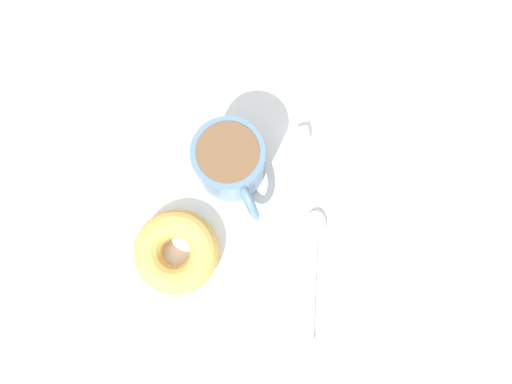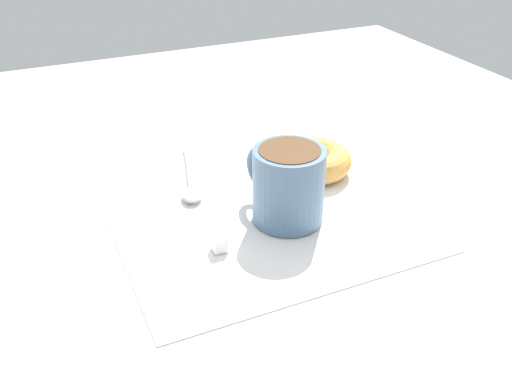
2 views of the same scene
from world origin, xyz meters
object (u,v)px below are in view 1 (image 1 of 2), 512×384
object	(u,v)px
donut	(176,252)
spoon	(315,245)
coffee_cup	(230,163)
sugar_cube	(302,134)

from	to	relation	value
donut	spoon	world-z (taller)	donut
coffee_cup	spoon	bearing A→B (deg)	126.56
sugar_cube	spoon	bearing A→B (deg)	84.59
coffee_cup	sugar_cube	distance (cm)	9.94
coffee_cup	spoon	size ratio (longest dim) A/B	0.74
coffee_cup	spoon	xyz separation A→B (cm)	(-7.66, 10.32, -3.96)
donut	sugar_cube	size ratio (longest dim) A/B	6.39
spoon	sugar_cube	xyz separation A→B (cm)	(-1.23, -12.95, 0.35)
donut	spoon	distance (cm)	15.67
coffee_cup	sugar_cube	size ratio (longest dim) A/B	7.31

